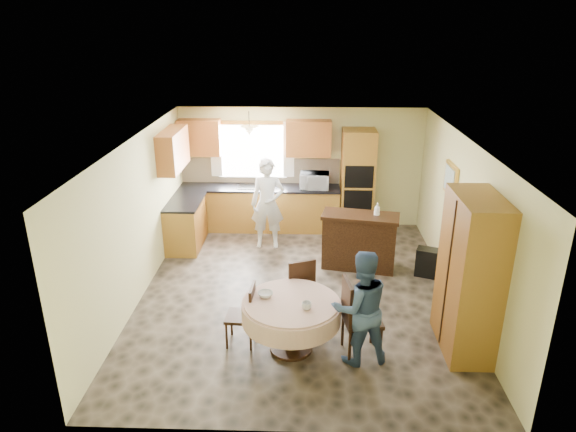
% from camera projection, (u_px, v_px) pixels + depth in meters
% --- Properties ---
extents(floor, '(5.00, 6.00, 0.01)m').
position_uv_depth(floor, '(298.00, 293.00, 8.32)').
color(floor, brown).
rests_on(floor, ground).
extents(ceiling, '(5.00, 6.00, 0.01)m').
position_uv_depth(ceiling, '(300.00, 141.00, 7.42)').
color(ceiling, white).
rests_on(ceiling, wall_back).
extents(wall_back, '(5.00, 0.02, 2.50)m').
position_uv_depth(wall_back, '(301.00, 168.00, 10.66)').
color(wall_back, '#D0CD85').
rests_on(wall_back, floor).
extents(wall_front, '(5.00, 0.02, 2.50)m').
position_uv_depth(wall_front, '(295.00, 333.00, 5.07)').
color(wall_front, '#D0CD85').
rests_on(wall_front, floor).
extents(wall_left, '(0.02, 6.00, 2.50)m').
position_uv_depth(wall_left, '(138.00, 219.00, 7.95)').
color(wall_left, '#D0CD85').
rests_on(wall_left, floor).
extents(wall_right, '(0.02, 6.00, 2.50)m').
position_uv_depth(wall_right, '(463.00, 223.00, 7.79)').
color(wall_right, '#D0CD85').
rests_on(wall_right, floor).
extents(window, '(1.40, 0.03, 1.10)m').
position_uv_depth(window, '(252.00, 151.00, 10.55)').
color(window, white).
rests_on(window, wall_back).
extents(curtain_left, '(0.22, 0.02, 1.15)m').
position_uv_depth(curtain_left, '(216.00, 149.00, 10.51)').
color(curtain_left, white).
rests_on(curtain_left, wall_back).
extents(curtain_right, '(0.22, 0.02, 1.15)m').
position_uv_depth(curtain_right, '(289.00, 150.00, 10.46)').
color(curtain_right, white).
rests_on(curtain_right, wall_back).
extents(base_cab_back, '(3.30, 0.60, 0.88)m').
position_uv_depth(base_cab_back, '(260.00, 209.00, 10.70)').
color(base_cab_back, gold).
rests_on(base_cab_back, floor).
extents(counter_back, '(3.30, 0.64, 0.04)m').
position_uv_depth(counter_back, '(259.00, 188.00, 10.54)').
color(counter_back, black).
rests_on(counter_back, base_cab_back).
extents(base_cab_left, '(0.60, 1.20, 0.88)m').
position_uv_depth(base_cab_left, '(186.00, 224.00, 9.91)').
color(base_cab_left, gold).
rests_on(base_cab_left, floor).
extents(counter_left, '(0.64, 1.20, 0.04)m').
position_uv_depth(counter_left, '(184.00, 202.00, 9.74)').
color(counter_left, black).
rests_on(counter_left, base_cab_left).
extents(backsplash, '(3.30, 0.02, 0.55)m').
position_uv_depth(backsplash, '(260.00, 171.00, 10.71)').
color(backsplash, beige).
rests_on(backsplash, wall_back).
extents(wall_cab_left, '(0.85, 0.33, 0.72)m').
position_uv_depth(wall_cab_left, '(199.00, 137.00, 10.34)').
color(wall_cab_left, '#C16430').
rests_on(wall_cab_left, wall_back).
extents(wall_cab_right, '(0.90, 0.33, 0.72)m').
position_uv_depth(wall_cab_right, '(309.00, 138.00, 10.27)').
color(wall_cab_right, '#C16430').
rests_on(wall_cab_right, wall_back).
extents(wall_cab_side, '(0.33, 1.20, 0.72)m').
position_uv_depth(wall_cab_side, '(173.00, 150.00, 9.38)').
color(wall_cab_side, '#C16430').
rests_on(wall_cab_side, wall_left).
extents(oven_tower, '(0.66, 0.62, 2.12)m').
position_uv_depth(oven_tower, '(357.00, 181.00, 10.41)').
color(oven_tower, gold).
rests_on(oven_tower, floor).
extents(oven_upper, '(0.56, 0.01, 0.45)m').
position_uv_depth(oven_upper, '(359.00, 177.00, 10.05)').
color(oven_upper, black).
rests_on(oven_upper, oven_tower).
extents(oven_lower, '(0.56, 0.01, 0.45)m').
position_uv_depth(oven_lower, '(358.00, 201.00, 10.23)').
color(oven_lower, black).
rests_on(oven_lower, oven_tower).
extents(pendant, '(0.36, 0.36, 0.18)m').
position_uv_depth(pendant, '(249.00, 131.00, 9.91)').
color(pendant, beige).
rests_on(pendant, ceiling).
extents(sideboard, '(1.40, 0.78, 0.94)m').
position_uv_depth(sideboard, '(359.00, 243.00, 9.02)').
color(sideboard, '#341F0E').
rests_on(sideboard, floor).
extents(space_heater, '(0.43, 0.36, 0.50)m').
position_uv_depth(space_heater, '(427.00, 262.00, 8.80)').
color(space_heater, black).
rests_on(space_heater, floor).
extents(cupboard, '(0.56, 1.12, 2.14)m').
position_uv_depth(cupboard, '(470.00, 276.00, 6.59)').
color(cupboard, gold).
rests_on(cupboard, floor).
extents(dining_table, '(1.30, 1.30, 0.74)m').
position_uv_depth(dining_table, '(291.00, 312.00, 6.70)').
color(dining_table, '#341F0E').
rests_on(dining_table, floor).
extents(chair_left, '(0.41, 0.41, 0.88)m').
position_uv_depth(chair_left, '(245.00, 312.00, 6.87)').
color(chair_left, '#341F0E').
rests_on(chair_left, floor).
extents(chair_back, '(0.55, 0.55, 0.98)m').
position_uv_depth(chair_back, '(299.00, 285.00, 7.45)').
color(chair_back, '#341F0E').
rests_on(chair_back, floor).
extents(chair_right, '(0.54, 0.54, 1.08)m').
position_uv_depth(chair_right, '(356.00, 314.00, 6.61)').
color(chair_right, '#341F0E').
rests_on(chair_right, floor).
extents(framed_picture, '(0.06, 0.64, 0.53)m').
position_uv_depth(framed_picture, '(451.00, 180.00, 8.37)').
color(framed_picture, gold).
rests_on(framed_picture, wall_right).
extents(microwave, '(0.60, 0.42, 0.32)m').
position_uv_depth(microwave, '(314.00, 181.00, 10.39)').
color(microwave, silver).
rests_on(microwave, counter_back).
extents(person_sink, '(0.64, 0.42, 1.74)m').
position_uv_depth(person_sink, '(268.00, 204.00, 9.72)').
color(person_sink, silver).
rests_on(person_sink, floor).
extents(person_dining, '(0.86, 0.74, 1.54)m').
position_uv_depth(person_dining, '(360.00, 308.00, 6.43)').
color(person_dining, '#354D74').
rests_on(person_dining, floor).
extents(bowl_sideboard, '(0.25, 0.25, 0.06)m').
position_uv_depth(bowl_sideboard, '(344.00, 216.00, 8.85)').
color(bowl_sideboard, '#B2B2B2').
rests_on(bowl_sideboard, sideboard).
extents(bottle_sideboard, '(0.11, 0.11, 0.27)m').
position_uv_depth(bottle_sideboard, '(377.00, 211.00, 8.79)').
color(bottle_sideboard, silver).
rests_on(bottle_sideboard, sideboard).
extents(cup_table, '(0.15, 0.15, 0.10)m').
position_uv_depth(cup_table, '(307.00, 306.00, 6.44)').
color(cup_table, '#B2B2B2').
rests_on(cup_table, dining_table).
extents(bowl_table, '(0.21, 0.21, 0.06)m').
position_uv_depth(bowl_table, '(265.00, 294.00, 6.74)').
color(bowl_table, '#B2B2B2').
rests_on(bowl_table, dining_table).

